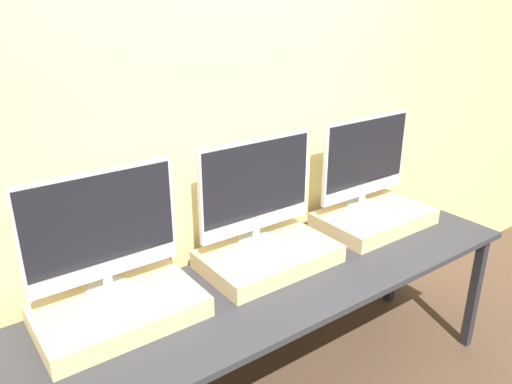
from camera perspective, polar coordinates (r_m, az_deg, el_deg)
wall_back at (r=2.46m, az=-2.63°, el=5.59°), size 8.00×0.04×2.60m
workbench at (r=2.40m, az=3.35°, el=-10.76°), size 2.51×0.71×0.76m
wooden_riser_left at (r=2.13m, az=-15.33°, el=-12.94°), size 0.64×0.41×0.09m
monitor_left at (r=2.05m, az=-17.26°, el=-4.12°), size 0.62×0.18×0.52m
keyboard_left at (r=1.99m, az=-13.94°, el=-13.70°), size 0.27×0.11×0.01m
wooden_riser_center at (r=2.43m, az=1.45°, el=-7.38°), size 0.64×0.41×0.09m
monitor_center at (r=2.37m, az=0.02°, el=0.39°), size 0.62×0.18×0.52m
keyboard_center at (r=2.31m, az=3.59°, el=-7.63°), size 0.27×0.11×0.01m
wooden_riser_right at (r=2.91m, az=13.35°, el=-2.93°), size 0.64×0.41×0.09m
monitor_right at (r=2.85m, az=12.36°, el=3.62°), size 0.62×0.18×0.52m
keyboard_right at (r=2.81m, az=15.57°, el=-2.92°), size 0.27×0.11×0.01m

